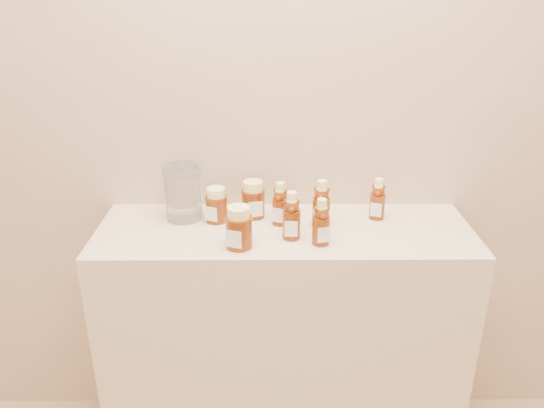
{
  "coord_description": "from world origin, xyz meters",
  "views": [
    {
      "loc": [
        -0.05,
        0.03,
        1.64
      ],
      "look_at": [
        -0.04,
        1.52,
        1.0
      ],
      "focal_mm": 35.0,
      "sensor_mm": 36.0,
      "label": 1
    }
  ],
  "objects_px": {
    "honey_jar_left": "(216,205)",
    "glass_canister": "(183,190)",
    "bear_bottle_front_left": "(292,212)",
    "display_table": "(283,344)",
    "bear_bottle_back_left": "(280,201)"
  },
  "relations": [
    {
      "from": "honey_jar_left",
      "to": "glass_canister",
      "type": "xyz_separation_m",
      "value": [
        -0.11,
        0.02,
        0.04
      ]
    },
    {
      "from": "bear_bottle_back_left",
      "to": "honey_jar_left",
      "type": "bearing_deg",
      "value": -163.84
    },
    {
      "from": "bear_bottle_back_left",
      "to": "glass_canister",
      "type": "relative_size",
      "value": 0.82
    },
    {
      "from": "honey_jar_left",
      "to": "bear_bottle_front_left",
      "type": "bearing_deg",
      "value": -3.17
    },
    {
      "from": "display_table",
      "to": "bear_bottle_front_left",
      "type": "distance_m",
      "value": 0.54
    },
    {
      "from": "bear_bottle_back_left",
      "to": "honey_jar_left",
      "type": "xyz_separation_m",
      "value": [
        -0.21,
        0.02,
        -0.02
      ]
    },
    {
      "from": "bear_bottle_front_left",
      "to": "glass_canister",
      "type": "xyz_separation_m",
      "value": [
        -0.35,
        0.15,
        0.01
      ]
    },
    {
      "from": "bear_bottle_back_left",
      "to": "bear_bottle_front_left",
      "type": "xyz_separation_m",
      "value": [
        0.03,
        -0.1,
        0.0
      ]
    },
    {
      "from": "bear_bottle_back_left",
      "to": "glass_canister",
      "type": "xyz_separation_m",
      "value": [
        -0.32,
        0.05,
        0.02
      ]
    },
    {
      "from": "bear_bottle_front_left",
      "to": "honey_jar_left",
      "type": "distance_m",
      "value": 0.27
    },
    {
      "from": "honey_jar_left",
      "to": "glass_canister",
      "type": "distance_m",
      "value": 0.12
    },
    {
      "from": "display_table",
      "to": "honey_jar_left",
      "type": "height_order",
      "value": "honey_jar_left"
    },
    {
      "from": "bear_bottle_front_left",
      "to": "display_table",
      "type": "bearing_deg",
      "value": 111.09
    },
    {
      "from": "bear_bottle_back_left",
      "to": "honey_jar_left",
      "type": "distance_m",
      "value": 0.21
    },
    {
      "from": "display_table",
      "to": "glass_canister",
      "type": "distance_m",
      "value": 0.65
    }
  ]
}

